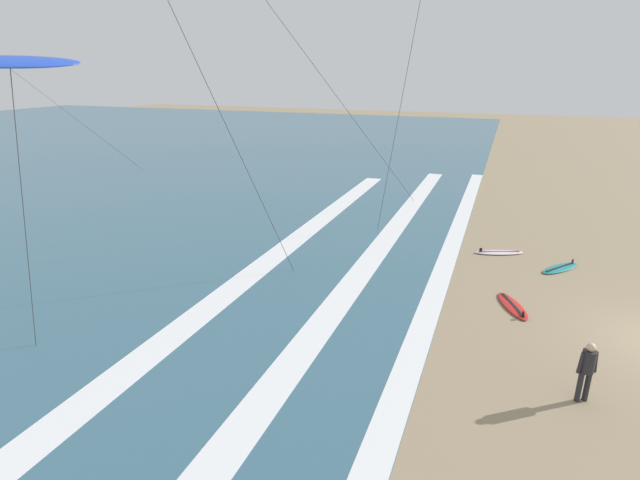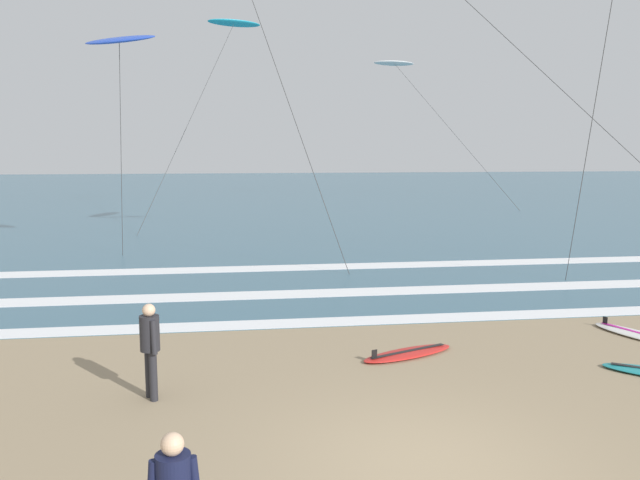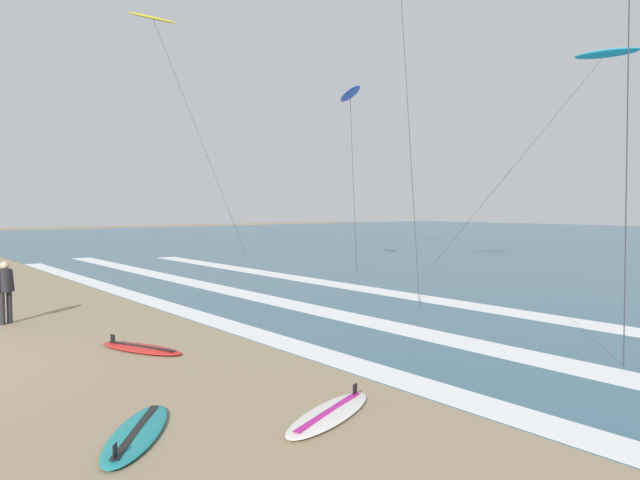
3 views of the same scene
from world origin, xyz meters
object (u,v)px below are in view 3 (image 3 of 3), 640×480
Objects in this scene: surfboard_foreground_flat at (329,414)px; kite_blue_far_right at (350,95)px; kite_cyan_high_left at (606,55)px; surfboard_left_pile at (136,433)px; surfer_left_near at (5,286)px; kite_yellow_distant_high at (153,20)px; surfboard_right_spare at (141,348)px.

kite_blue_far_right reaches higher than surfboard_foreground_flat.
surfboard_foreground_flat is 29.97m from kite_cyan_high_left.
surfer_left_near is at bearing 178.80° from surfboard_left_pile.
surfboard_foreground_flat is (10.09, 2.18, -0.91)m from surfer_left_near.
surfboard_left_pile is 0.18× the size of kite_cyan_high_left.
kite_yellow_distant_high is (-27.73, 9.44, 14.29)m from surfboard_foreground_flat.
kite_cyan_high_left is 1.42× the size of kite_blue_far_right.
surfboard_foreground_flat is 32.59m from kite_yellow_distant_high.
surfboard_foreground_flat is 0.15× the size of kite_yellow_distant_high.
kite_blue_far_right is 16.68m from kite_yellow_distant_high.
kite_blue_far_right is at bearing -105.76° from kite_cyan_high_left.
surfboard_right_spare is 29.47m from kite_cyan_high_left.
surfboard_right_spare is at bearing 18.45° from surfer_left_near.
surfboard_right_spare is 1.07× the size of surfboard_left_pile.
surfboard_right_spare is 0.19× the size of kite_cyan_high_left.
surfer_left_near reaches higher than surfboard_foreground_flat.
surfer_left_near is at bearing -167.79° from surfboard_foreground_flat.
kite_yellow_distant_high is (-19.34, -17.10, 3.19)m from kite_cyan_high_left.
kite_blue_far_right is at bearing 129.10° from surfboard_left_pile.
kite_yellow_distant_high is at bearing -171.23° from kite_blue_far_right.
kite_yellow_distant_high is at bearing 146.61° from surfer_left_near.
surfer_left_near is at bearing -93.40° from kite_cyan_high_left.
surfer_left_near is 5.11m from surfboard_right_spare.
surfboard_right_spare and surfboard_left_pile have the same top height.
surfboard_foreground_flat is 2.59m from surfboard_left_pile.
kite_cyan_high_left is at bearing 74.24° from kite_blue_far_right.
kite_yellow_distant_high is (-26.68, 11.81, 14.29)m from surfboard_left_pile.
surfboard_right_spare is at bearing 157.37° from surfboard_left_pile.
kite_yellow_distant_high reaches higher than kite_blue_far_right.
kite_yellow_distant_high is at bearing 156.12° from surfboard_left_pile.
kite_yellow_distant_high reaches higher than surfboard_left_pile.
surfboard_right_spare is 28.41m from kite_yellow_distant_high.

